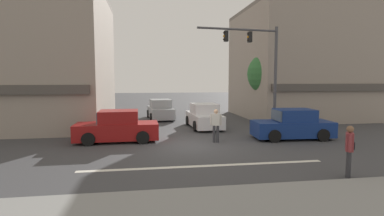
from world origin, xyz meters
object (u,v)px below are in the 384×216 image
at_px(utility_pole_far_right, 285,70).
at_px(pedestrian_mid_crossing, 216,124).
at_px(traffic_light_mast, 261,62).
at_px(sedan_approaching_near, 204,117).
at_px(pedestrian_foreground_with_bag, 349,148).
at_px(street_tree, 269,74).
at_px(utility_pole_near_left, 63,71).
at_px(sedan_crossing_center, 292,125).
at_px(sedan_crossing_rightbound, 160,110).
at_px(sedan_waiting_far, 117,128).

distance_m(utility_pole_far_right, pedestrian_mid_crossing, 9.94).
xyz_separation_m(utility_pole_far_right, traffic_light_mast, (-3.62, -4.29, 0.34)).
xyz_separation_m(sedan_approaching_near, pedestrian_foreground_with_bag, (2.61, -10.54, 0.24)).
xyz_separation_m(street_tree, utility_pole_near_left, (-14.12, -1.84, 0.12)).
bearing_deg(pedestrian_foreground_with_bag, pedestrian_mid_crossing, 116.53).
xyz_separation_m(pedestrian_foreground_with_bag, pedestrian_mid_crossing, (-2.94, 5.88, -0.00)).
distance_m(utility_pole_near_left, pedestrian_mid_crossing, 10.19).
relative_size(utility_pole_far_right, sedan_crossing_center, 1.76).
distance_m(sedan_approaching_near, sedan_crossing_rightbound, 5.47).
height_order(utility_pole_near_left, utility_pole_far_right, utility_pole_far_right).
relative_size(utility_pole_far_right, pedestrian_mid_crossing, 4.42).
xyz_separation_m(utility_pole_near_left, sedan_crossing_center, (12.64, -4.77, -2.96)).
bearing_deg(utility_pole_near_left, sedan_crossing_rightbound, 35.56).
height_order(sedan_crossing_rightbound, pedestrian_foreground_with_bag, pedestrian_foreground_with_bag).
distance_m(traffic_light_mast, pedestrian_mid_crossing, 5.11).
distance_m(street_tree, traffic_light_mast, 5.27).
bearing_deg(street_tree, sedan_approaching_near, -157.22).
xyz_separation_m(street_tree, traffic_light_mast, (-2.52, -4.58, 0.63)).
height_order(sedan_approaching_near, sedan_crossing_rightbound, same).
bearing_deg(sedan_waiting_far, pedestrian_foreground_with_bag, -41.56).
bearing_deg(street_tree, pedestrian_foreground_with_bag, -102.25).
xyz_separation_m(street_tree, pedestrian_mid_crossing, (-5.72, -6.92, -2.60)).
distance_m(utility_pole_far_right, traffic_light_mast, 5.62).
bearing_deg(utility_pole_far_right, street_tree, 165.15).
bearing_deg(pedestrian_foreground_with_bag, traffic_light_mast, 88.18).
bearing_deg(sedan_crossing_rightbound, pedestrian_foreground_with_bag, -71.33).
xyz_separation_m(utility_pole_far_right, pedestrian_foreground_with_bag, (-3.88, -12.52, -2.88)).
bearing_deg(utility_pole_near_left, sedan_crossing_center, -20.65).
bearing_deg(sedan_waiting_far, sedan_crossing_center, -4.48).
distance_m(street_tree, pedestrian_foreground_with_bag, 13.36).
bearing_deg(utility_pole_near_left, sedan_waiting_far, -48.88).
height_order(traffic_light_mast, sedan_approaching_near, traffic_light_mast).
xyz_separation_m(traffic_light_mast, sedan_waiting_far, (-8.06, -1.31, -3.46)).
bearing_deg(utility_pole_near_left, pedestrian_mid_crossing, -31.19).
distance_m(street_tree, utility_pole_near_left, 14.24).
bearing_deg(sedan_approaching_near, traffic_light_mast, -38.96).
bearing_deg(sedan_crossing_rightbound, sedan_approaching_near, -61.80).
height_order(utility_pole_near_left, pedestrian_mid_crossing, utility_pole_near_left).
bearing_deg(sedan_crossing_center, utility_pole_near_left, 159.35).
bearing_deg(sedan_waiting_far, sedan_crossing_rightbound, 72.83).
bearing_deg(sedan_crossing_rightbound, street_tree, -17.80).
xyz_separation_m(sedan_crossing_rightbound, pedestrian_mid_crossing, (2.26, -9.48, 0.24)).
bearing_deg(traffic_light_mast, utility_pole_near_left, 166.68).
xyz_separation_m(utility_pole_far_right, sedan_approaching_near, (-6.49, -1.97, -3.12)).
xyz_separation_m(street_tree, sedan_waiting_far, (-10.58, -5.89, -2.84)).
distance_m(sedan_crossing_center, sedan_waiting_far, 9.13).
distance_m(sedan_crossing_rightbound, pedestrian_mid_crossing, 9.75).
bearing_deg(sedan_approaching_near, utility_pole_far_right, 16.91).
bearing_deg(pedestrian_mid_crossing, sedan_crossing_center, 4.32).
height_order(sedan_waiting_far, sedan_crossing_rightbound, same).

